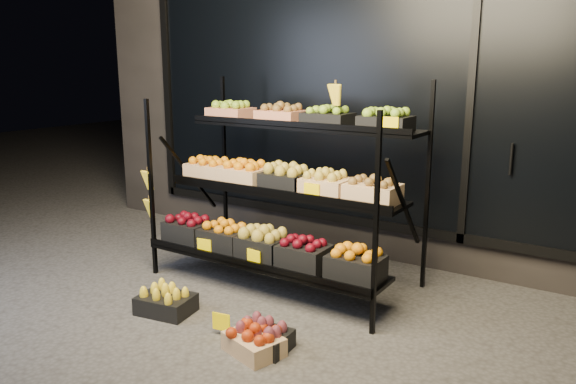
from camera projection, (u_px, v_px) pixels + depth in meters
The scene contains 7 objects.
ground at pixel (236, 308), 4.19m from camera, with size 24.00×24.00×0.00m, color #514F4C.
building at pixel (385, 66), 5.91m from camera, with size 6.00×2.08×3.50m.
display_rack at pixel (279, 190), 4.50m from camera, with size 2.18×1.02×1.74m.
tag_floor_b at pixel (221, 327), 3.74m from camera, with size 0.13×0.01×0.12m, color #FFDA00.
floor_crate_midleft at pixel (166, 301), 4.08m from camera, with size 0.43×0.34×0.20m.
floor_crate_midright at pixel (254, 340), 3.51m from camera, with size 0.41×0.35×0.19m.
floor_crate_right at pixel (262, 336), 3.57m from camera, with size 0.37×0.28×0.19m.
Camera 1 is at (2.44, -3.05, 1.78)m, focal length 35.00 mm.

